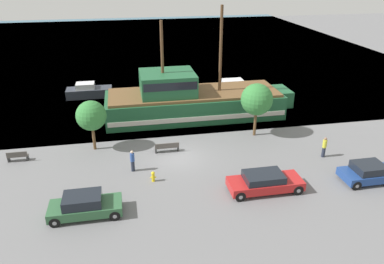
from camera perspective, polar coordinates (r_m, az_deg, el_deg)
ground_plane at (r=29.74m, az=-1.99°, el=-3.88°), size 160.00×160.00×0.00m
water_surface at (r=71.41m, az=-7.63°, el=12.82°), size 80.00×80.00×0.00m
pirate_ship at (r=37.16m, az=-0.15°, el=4.85°), size 18.54×5.73×10.62m
moored_boat_dockside at (r=44.67m, az=-15.44°, el=6.00°), size 5.07×2.01×1.64m
moored_boat_outer at (r=45.23m, az=6.63°, el=6.83°), size 5.88×2.06×1.48m
parked_car_curb_front at (r=23.91m, az=-16.04°, el=-10.71°), size 4.35×1.90×1.45m
parked_car_curb_mid at (r=29.13m, az=25.37°, el=-5.60°), size 3.95×2.00×1.35m
parked_car_curb_rear at (r=25.74m, az=11.01°, el=-7.48°), size 4.97×1.99×1.34m
fire_hydrant at (r=26.59m, az=-5.94°, el=-6.70°), size 0.42×0.25×0.76m
bench_promenade_east at (r=30.40m, az=-3.83°, el=-2.32°), size 1.95×0.45×0.85m
bench_promenade_west at (r=31.98m, az=-25.04°, el=-3.37°), size 1.51×0.45×0.85m
pedestrian_walking_near at (r=31.23m, az=19.51°, el=-2.18°), size 0.32×0.32×1.68m
pedestrian_walking_far at (r=27.83m, az=-9.06°, el=-4.35°), size 0.32×0.32×1.67m
tree_row_east at (r=30.87m, az=-15.11°, el=2.40°), size 2.42×2.42×4.19m
tree_row_mideast at (r=32.72m, az=9.84°, el=4.90°), size 2.76×2.76×4.75m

